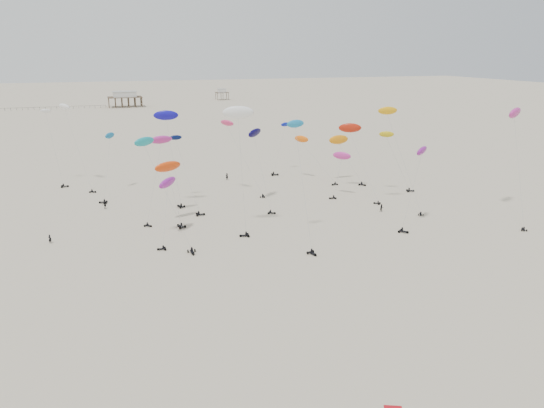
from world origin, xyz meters
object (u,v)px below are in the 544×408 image
object	(u,v)px
pavilion_small	(222,95)
rig_0	(158,174)
rig_4	(69,119)
pavilion_main	(125,100)
spectator_0	(50,243)
rig_9	(340,163)

from	to	relation	value
pavilion_small	rig_0	size ratio (longest dim) A/B	0.43
rig_0	rig_4	size ratio (longest dim) A/B	0.91
pavilion_small	rig_4	distance (m)	254.24
pavilion_small	rig_4	xyz separation A→B (m)	(-96.30, -234.88, 13.92)
pavilion_main	rig_4	xyz separation A→B (m)	(-26.30, -204.88, 13.18)
pavilion_main	spectator_0	size ratio (longest dim) A/B	10.47
rig_0	rig_9	xyz separation A→B (m)	(45.56, 19.54, -4.88)
pavilion_small	rig_9	xyz separation A→B (m)	(-34.50, -268.07, 4.91)
spectator_0	rig_0	bearing A→B (deg)	-165.72
rig_0	pavilion_main	bearing A→B (deg)	-93.22
pavilion_main	rig_9	distance (m)	240.74
pavilion_main	rig_9	xyz separation A→B (m)	(35.50, -238.07, 4.18)
pavilion_small	rig_9	distance (m)	270.33
pavilion_main	spectator_0	distance (m)	252.65
rig_9	rig_4	bearing A→B (deg)	60.39
rig_9	spectator_0	size ratio (longest dim) A/B	5.60
rig_4	spectator_0	xyz separation A→B (m)	(-3.62, -45.96, -17.40)
rig_4	rig_9	bearing A→B (deg)	95.48
pavilion_main	pavilion_small	distance (m)	76.16
rig_4	rig_9	xyz separation A→B (m)	(61.80, -33.20, -9.00)
rig_0	spectator_0	size ratio (longest dim) A/B	10.39
rig_9	pavilion_main	bearing A→B (deg)	7.11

